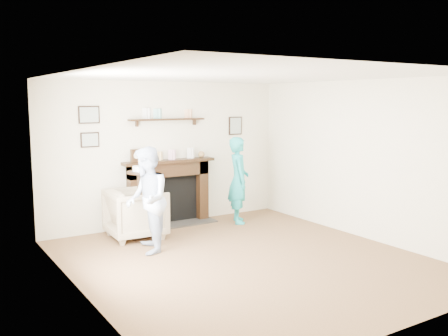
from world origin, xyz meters
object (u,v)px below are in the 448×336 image
Objects in this scene: armchair at (137,237)px; man at (148,252)px; woman at (238,222)px; pedestal_table at (140,191)px.

armchair is 0.56× the size of man.
man reaches higher than armchair.
woman reaches higher than armchair.
armchair is at bearing 113.19° from woman.
woman is at bearing 128.78° from man.
woman is (1.94, -0.04, 0.00)m from armchair.
woman is 2.06m from pedestal_table.
woman is 1.24× the size of pedestal_table.
woman reaches higher than man.
armchair is 0.56× the size of woman.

